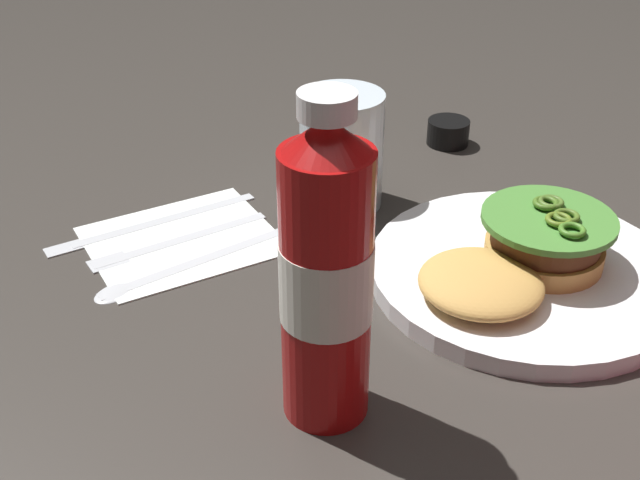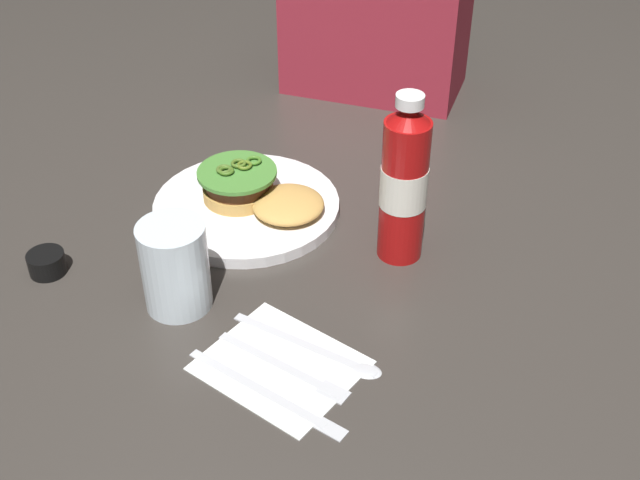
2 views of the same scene
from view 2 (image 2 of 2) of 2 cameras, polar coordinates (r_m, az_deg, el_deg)
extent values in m
plane|color=#36322D|center=(1.11, -7.29, -1.83)|extent=(3.00, 3.00, 0.00)
cylinder|color=white|center=(1.20, -5.19, 2.35)|extent=(0.27, 0.27, 0.02)
cylinder|color=tan|center=(1.20, -5.77, 3.38)|extent=(0.10, 0.10, 0.02)
cylinder|color=#512D19|center=(1.19, -5.82, 4.06)|extent=(0.10, 0.10, 0.02)
cylinder|color=red|center=(1.19, -5.85, 4.51)|extent=(0.09, 0.09, 0.01)
cylinder|color=#458132|center=(1.19, -5.87, 4.75)|extent=(0.12, 0.12, 0.01)
torus|color=#447925|center=(1.20, -4.68, 5.60)|extent=(0.02, 0.02, 0.01)
torus|color=#496921|center=(1.19, -5.75, 5.39)|extent=(0.02, 0.02, 0.01)
torus|color=#486725|center=(1.18, -6.79, 4.97)|extent=(0.02, 0.02, 0.01)
torus|color=#42681F|center=(1.18, -6.62, 4.87)|extent=(0.02, 0.02, 0.01)
torus|color=#577220|center=(1.19, -5.35, 5.27)|extent=(0.02, 0.02, 0.01)
ellipsoid|color=tan|center=(1.16, -2.26, 2.52)|extent=(0.10, 0.10, 0.03)
cylinder|color=#A90F0F|center=(1.07, 5.89, 3.44)|extent=(0.06, 0.06, 0.20)
cone|color=#A90F0F|center=(1.01, 6.28, 8.78)|extent=(0.06, 0.06, 0.02)
cylinder|color=white|center=(1.00, 6.36, 9.73)|extent=(0.04, 0.04, 0.02)
cylinder|color=white|center=(1.06, 5.91, 3.81)|extent=(0.06, 0.06, 0.06)
cylinder|color=silver|center=(1.02, -10.17, -1.84)|extent=(0.09, 0.09, 0.12)
cylinder|color=black|center=(1.14, -18.68, -1.54)|extent=(0.05, 0.05, 0.03)
cube|color=white|center=(0.96, -2.80, -8.78)|extent=(0.21, 0.19, 0.00)
cube|color=silver|center=(0.93, -4.55, -10.15)|extent=(0.19, 0.07, 0.00)
cube|color=silver|center=(0.90, -0.41, -12.39)|extent=(0.08, 0.04, 0.00)
cube|color=silver|center=(0.96, -2.81, -8.64)|extent=(0.18, 0.06, 0.00)
cube|color=silver|center=(0.93, 0.93, -10.50)|extent=(0.04, 0.03, 0.00)
cube|color=silver|center=(0.98, -1.16, -7.19)|extent=(0.20, 0.05, 0.00)
ellipsoid|color=silver|center=(0.95, 3.20, -8.97)|extent=(0.04, 0.03, 0.00)
camera|label=1|loc=(1.21, 26.99, 20.07)|focal=45.53mm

